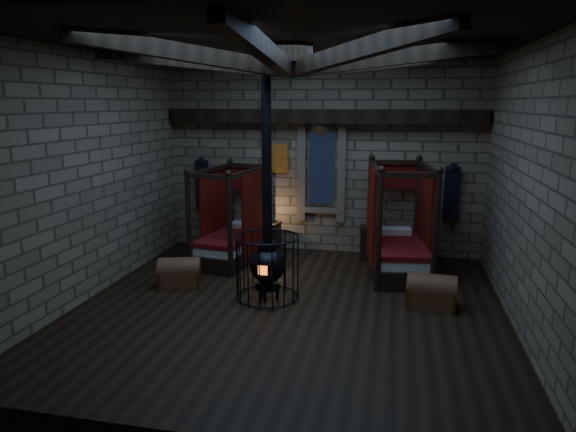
% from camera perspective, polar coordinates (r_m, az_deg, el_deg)
% --- Properties ---
extents(room, '(7.02, 7.02, 4.29)m').
position_cam_1_polar(room, '(8.13, 0.30, 15.34)').
color(room, black).
rests_on(room, ground).
extents(bed_left, '(1.29, 2.05, 2.00)m').
position_cam_1_polar(bed_left, '(11.08, -6.17, -2.46)').
color(bed_left, black).
rests_on(bed_left, ground).
extents(bed_right, '(1.36, 2.20, 2.17)m').
position_cam_1_polar(bed_right, '(10.43, 12.08, -3.38)').
color(bed_right, black).
rests_on(bed_right, ground).
extents(trunk_left, '(0.87, 0.69, 0.56)m').
position_cam_1_polar(trunk_left, '(9.76, -11.94, -6.25)').
color(trunk_left, brown).
rests_on(trunk_left, ground).
extents(trunk_right, '(0.84, 0.59, 0.58)m').
position_cam_1_polar(trunk_right, '(8.94, 15.65, -8.16)').
color(trunk_right, brown).
rests_on(trunk_right, ground).
extents(nightstand_left, '(0.51, 0.50, 0.87)m').
position_cam_1_polar(nightstand_left, '(11.61, -2.05, -2.35)').
color(nightstand_left, black).
rests_on(nightstand_left, ground).
extents(nightstand_right, '(0.46, 0.44, 0.78)m').
position_cam_1_polar(nightstand_right, '(11.32, 9.08, -2.90)').
color(nightstand_right, black).
rests_on(nightstand_right, ground).
extents(stove, '(1.10, 1.10, 4.05)m').
position_cam_1_polar(stove, '(8.85, -2.29, -5.16)').
color(stove, black).
rests_on(stove, ground).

